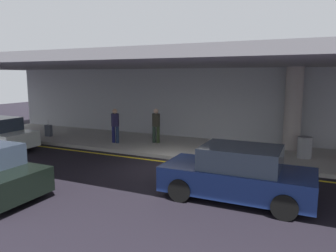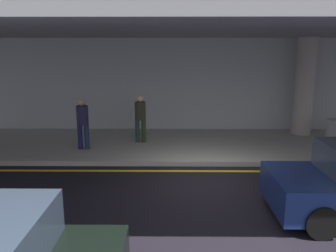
# 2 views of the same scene
# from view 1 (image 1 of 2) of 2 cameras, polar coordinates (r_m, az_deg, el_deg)

# --- Properties ---
(ground_plane) EXTENTS (60.00, 60.00, 0.00)m
(ground_plane) POSITION_cam_1_polar(r_m,az_deg,el_deg) (12.18, 0.13, -7.31)
(ground_plane) COLOR black
(sidewalk) EXTENTS (26.00, 4.20, 0.15)m
(sidewalk) POSITION_cam_1_polar(r_m,az_deg,el_deg) (14.94, 5.12, -3.99)
(sidewalk) COLOR #A8A59D
(sidewalk) RESTS_ON ground
(lane_stripe_yellow) EXTENTS (26.00, 0.14, 0.01)m
(lane_stripe_yellow) POSITION_cam_1_polar(r_m,az_deg,el_deg) (12.70, 1.27, -6.60)
(lane_stripe_yellow) COLOR yellow
(lane_stripe_yellow) RESTS_ON ground
(support_column_far_left) EXTENTS (0.74, 0.74, 3.65)m
(support_column_far_left) POSITION_cam_1_polar(r_m,az_deg,el_deg) (15.18, 21.41, 2.91)
(support_column_far_left) COLOR #AA9F9A
(support_column_far_left) RESTS_ON sidewalk
(ceiling_overhang) EXTENTS (28.00, 13.20, 0.30)m
(ceiling_overhang) POSITION_cam_1_polar(r_m,az_deg,el_deg) (14.10, 4.64, 11.12)
(ceiling_overhang) COLOR gray
(ceiling_overhang) RESTS_ON support_column_far_left
(terminal_back_wall) EXTENTS (26.00, 0.30, 3.80)m
(terminal_back_wall) POSITION_cam_1_polar(r_m,az_deg,el_deg) (16.77, 7.82, 3.69)
(terminal_back_wall) COLOR #ABAFB4
(terminal_back_wall) RESTS_ON ground
(car_navy) EXTENTS (4.10, 1.92, 1.50)m
(car_navy) POSITION_cam_1_polar(r_m,az_deg,el_deg) (9.16, 12.33, -8.37)
(car_navy) COLOR navy
(car_navy) RESTS_ON ground
(traveler_with_luggage) EXTENTS (0.38, 0.38, 1.68)m
(traveler_with_luggage) POSITION_cam_1_polar(r_m,az_deg,el_deg) (15.81, -9.41, 0.47)
(traveler_with_luggage) COLOR #16194D
(traveler_with_luggage) RESTS_ON sidewalk
(person_waiting_for_ride) EXTENTS (0.38, 0.38, 1.68)m
(person_waiting_for_ride) POSITION_cam_1_polar(r_m,az_deg,el_deg) (15.62, -2.16, 0.48)
(person_waiting_for_ride) COLOR #1F2E25
(person_waiting_for_ride) RESTS_ON sidewalk
(suitcase_upright_primary) EXTENTS (0.36, 0.22, 0.90)m
(suitcase_upright_primary) POSITION_cam_1_polar(r_m,az_deg,el_deg) (18.58, -20.53, -0.76)
(suitcase_upright_primary) COLOR #505764
(suitcase_upright_primary) RESTS_ON sidewalk
(trash_bin_steel) EXTENTS (0.56, 0.56, 0.85)m
(trash_bin_steel) POSITION_cam_1_polar(r_m,az_deg,el_deg) (13.94, 23.17, -3.51)
(trash_bin_steel) COLOR gray
(trash_bin_steel) RESTS_ON sidewalk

